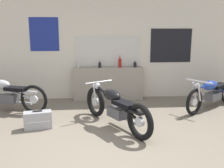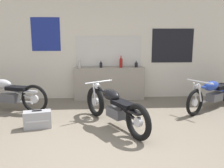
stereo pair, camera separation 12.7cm
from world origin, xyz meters
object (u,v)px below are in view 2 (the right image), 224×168
motorcycle_black (114,107)px  bottle_center (121,62)px  motorcycle_blue (213,93)px  bottle_left_center (101,65)px  motorcycle_silver (7,93)px  hard_case_silver (37,119)px  bottle_leftmost (79,64)px  bottle_right_center (136,65)px

motorcycle_black → bottle_center: bearing=81.5°
motorcycle_blue → bottle_left_center: bearing=159.6°
motorcycle_silver → hard_case_silver: (0.94, -1.15, -0.25)m
bottle_leftmost → bottle_right_center: size_ratio=1.48×
bottle_left_center → motorcycle_black: bottle_left_center is taller
bottle_leftmost → hard_case_silver: 2.23m
bottle_center → motorcycle_black: (-0.30, -2.01, -0.61)m
bottle_center → motorcycle_silver: (-2.74, -0.85, -0.59)m
motorcycle_blue → hard_case_silver: (-3.92, -1.01, -0.22)m
bottle_left_center → motorcycle_blue: bottle_left_center is taller
motorcycle_blue → hard_case_silver: motorcycle_blue is taller
motorcycle_silver → motorcycle_blue: 4.87m
bottle_left_center → bottle_right_center: (0.94, 0.01, -0.01)m
motorcycle_black → motorcycle_blue: 2.63m
bottle_center → hard_case_silver: 2.81m
bottle_leftmost → bottle_left_center: (0.56, 0.05, -0.03)m
bottle_leftmost → motorcycle_black: bearing=-68.1°
bottle_leftmost → bottle_center: 1.10m
motorcycle_black → motorcycle_blue: size_ratio=1.09×
bottle_left_center → motorcycle_silver: (-2.21, -0.86, -0.53)m
bottle_leftmost → hard_case_silver: (-0.70, -1.96, -0.81)m
motorcycle_blue → hard_case_silver: bearing=-165.5°
motorcycle_silver → bottle_leftmost: bearing=26.3°
bottle_right_center → motorcycle_black: (-0.71, -2.03, -0.54)m
bottle_leftmost → motorcycle_black: size_ratio=0.13×
bottle_right_center → hard_case_silver: 3.09m
bottle_center → motorcycle_blue: size_ratio=0.18×
bottle_leftmost → bottle_center: (1.09, 0.04, 0.03)m
bottle_left_center → bottle_right_center: bearing=0.7°
motorcycle_silver → hard_case_silver: bearing=-50.5°
motorcycle_silver → motorcycle_blue: bearing=-1.5°
bottle_center → motorcycle_black: bearing=-98.5°
bottle_center → motorcycle_silver: bearing=-162.8°
bottle_leftmost → bottle_left_center: bottle_leftmost is taller
motorcycle_silver → motorcycle_blue: size_ratio=1.15×
bottle_leftmost → bottle_center: bottle_center is taller
motorcycle_blue → motorcycle_silver: bearing=178.5°
bottle_left_center → motorcycle_black: bearing=-83.4°
bottle_right_center → motorcycle_black: bottle_right_center is taller
bottle_leftmost → motorcycle_silver: size_ratio=0.12×
bottle_center → motorcycle_blue: 2.42m
bottle_right_center → motorcycle_silver: (-3.15, -0.87, -0.52)m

